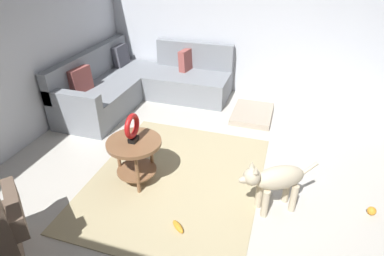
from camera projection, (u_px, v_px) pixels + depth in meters
The scene contains 11 objects.
ground_plane at pixel (232, 204), 3.43m from camera, with size 6.00×6.00×0.10m, color beige.
wall_right at pixel (274, 17), 5.14m from camera, with size 0.12×6.00×2.70m, color silver.
area_rug at pixel (176, 179), 3.71m from camera, with size 2.30×1.90×0.01m, color tan.
sectional_couch at pixel (140, 85), 5.42m from camera, with size 2.20×2.25×0.88m.
side_table at pixel (135, 151), 3.50m from camera, with size 0.60×0.60×0.54m.
torus_sculpture at pixel (132, 127), 3.35m from camera, with size 0.28×0.08×0.33m.
dog_bed_mat at pixel (252, 114), 5.03m from camera, with size 0.80×0.60×0.09m, color #B2A38E.
dog at pixel (275, 180), 3.12m from camera, with size 0.50×0.75×0.63m.
dog_toy_ball at pixel (372, 211), 3.23m from camera, with size 0.09×0.09×0.09m, color orange.
dog_toy_rope at pixel (266, 190), 3.52m from camera, with size 0.05×0.05×0.16m, color silver.
dog_toy_bone at pixel (178, 227), 3.07m from camera, with size 0.18×0.06×0.06m, color orange.
Camera 1 is at (-2.55, -0.35, 2.40)m, focal length 29.79 mm.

